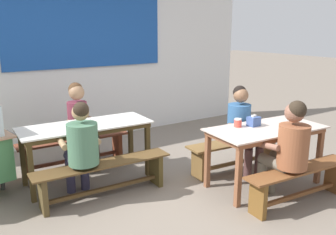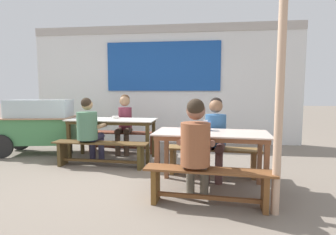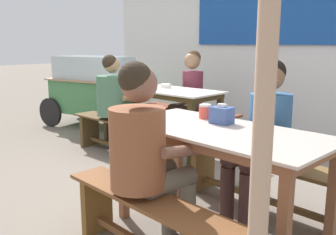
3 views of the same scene
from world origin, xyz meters
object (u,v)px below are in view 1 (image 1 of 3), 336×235
bench_far_front (104,175)px  person_near_front (288,146)px  bench_far_back (74,147)px  person_right_near_table (242,124)px  bench_near_front (299,180)px  tissue_box (254,121)px  dining_table_far (86,131)px  person_center_facing (80,120)px  person_left_back_turned (81,145)px  soup_bowl (86,121)px  condiment_jar (238,123)px  dining_table_near (266,134)px  bench_near_back (235,150)px

bench_far_front → person_near_front: 2.18m
bench_far_back → person_right_near_table: (1.92, -1.47, 0.39)m
bench_near_front → tissue_box: bearing=92.6°
bench_near_front → tissue_box: size_ratio=10.37×
dining_table_far → bench_far_front: 0.71m
bench_far_front → person_center_facing: size_ratio=1.35×
bench_far_back → tissue_box: 2.60m
bench_far_front → bench_near_front: bearing=-37.1°
bench_near_front → person_left_back_turned: bearing=144.8°
dining_table_far → person_right_near_table: 2.13m
person_near_front → soup_bowl: (-1.63, 1.97, 0.09)m
person_near_front → condiment_jar: (-0.09, 0.72, 0.12)m
bench_near_front → soup_bowl: bearing=130.9°
tissue_box → person_near_front: bearing=-100.1°
person_right_near_table → person_left_back_turned: bearing=170.2°
dining_table_near → person_center_facing: 2.58m
dining_table_far → tissue_box: tissue_box is taller
bench_near_front → person_right_near_table: size_ratio=1.23×
person_near_front → condiment_jar: person_near_front is taller
dining_table_far → soup_bowl: 0.14m
bench_near_back → tissue_box: 0.71m
dining_table_far → person_left_back_turned: bearing=-115.7°
bench_near_back → person_center_facing: person_center_facing is taller
bench_near_back → person_center_facing: bearing=144.0°
dining_table_near → soup_bowl: bearing=141.0°
tissue_box → condiment_jar: tissue_box is taller
bench_far_front → condiment_jar: bearing=-20.1°
person_near_front → bench_far_back: bearing=123.8°
person_center_facing → soup_bowl: 0.43m
bench_far_back → person_right_near_table: size_ratio=1.31×
condiment_jar → person_right_near_table: bearing=38.2°
bench_far_back → bench_near_front: same height
bench_far_back → dining_table_far: bearing=-91.6°
bench_near_front → bench_far_front: bearing=142.9°
person_near_front → bench_near_back: bearing=77.9°
bench_far_front → bench_near_front: 2.30m
dining_table_far → bench_far_back: size_ratio=1.06×
tissue_box → bench_far_back: bearing=134.1°
bench_far_back → person_left_back_turned: bearing=-103.5°
bench_near_front → person_left_back_turned: (-2.06, 1.46, 0.40)m
bench_far_back → soup_bowl: size_ratio=12.12×
bench_far_back → condiment_jar: 2.41m
person_right_near_table → tissue_box: size_ratio=8.45×
condiment_jar → dining_table_near: bearing=-38.8°
bench_near_back → person_right_near_table: bearing=-67.2°
person_right_near_table → person_left_back_turned: (-2.18, 0.38, -0.01)m
bench_near_back → bench_near_front: 1.16m
dining_table_near → bench_near_back: (0.04, 0.58, -0.40)m
person_near_front → condiment_jar: bearing=96.8°
bench_far_front → tissue_box: (1.80, -0.66, 0.56)m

